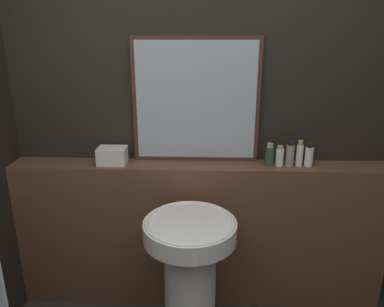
{
  "coord_description": "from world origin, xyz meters",
  "views": [
    {
      "loc": [
        0.02,
        -0.74,
        1.8
      ],
      "look_at": [
        -0.05,
        1.37,
        1.1
      ],
      "focal_mm": 35.0,
      "sensor_mm": 36.0,
      "label": 1
    }
  ],
  "objects_px": {
    "pedestal_sink": "(190,272)",
    "conditioner_bottle": "(280,156)",
    "body_wash_bottle": "(300,154)",
    "towel_stack": "(112,156)",
    "mirror": "(196,101)",
    "lotion_bottle": "(290,154)",
    "shampoo_bottle": "(269,155)",
    "hand_soap_bottle": "(309,156)"
  },
  "relations": [
    {
      "from": "conditioner_bottle",
      "to": "shampoo_bottle",
      "type": "bearing_deg",
      "value": -180.0
    },
    {
      "from": "pedestal_sink",
      "to": "hand_soap_bottle",
      "type": "xyz_separation_m",
      "value": [
        0.72,
        0.43,
        0.55
      ]
    },
    {
      "from": "shampoo_bottle",
      "to": "hand_soap_bottle",
      "type": "xyz_separation_m",
      "value": [
        0.24,
        -0.0,
        0.0
      ]
    },
    {
      "from": "towel_stack",
      "to": "pedestal_sink",
      "type": "bearing_deg",
      "value": -40.3
    },
    {
      "from": "mirror",
      "to": "hand_soap_bottle",
      "type": "relative_size",
      "value": 5.37
    },
    {
      "from": "mirror",
      "to": "hand_soap_bottle",
      "type": "distance_m",
      "value": 0.78
    },
    {
      "from": "conditioner_bottle",
      "to": "body_wash_bottle",
      "type": "height_order",
      "value": "body_wash_bottle"
    },
    {
      "from": "body_wash_bottle",
      "to": "towel_stack",
      "type": "bearing_deg",
      "value": -180.0
    },
    {
      "from": "mirror",
      "to": "body_wash_bottle",
      "type": "bearing_deg",
      "value": -7.6
    },
    {
      "from": "towel_stack",
      "to": "shampoo_bottle",
      "type": "relative_size",
      "value": 1.22
    },
    {
      "from": "towel_stack",
      "to": "body_wash_bottle",
      "type": "bearing_deg",
      "value": 0.0
    },
    {
      "from": "shampoo_bottle",
      "to": "body_wash_bottle",
      "type": "distance_m",
      "value": 0.18
    },
    {
      "from": "towel_stack",
      "to": "lotion_bottle",
      "type": "xyz_separation_m",
      "value": [
        1.11,
        0.0,
        0.02
      ]
    },
    {
      "from": "lotion_bottle",
      "to": "towel_stack",
      "type": "bearing_deg",
      "value": 180.0
    },
    {
      "from": "shampoo_bottle",
      "to": "lotion_bottle",
      "type": "xyz_separation_m",
      "value": [
        0.13,
        0.0,
        0.01
      ]
    },
    {
      "from": "mirror",
      "to": "hand_soap_bottle",
      "type": "height_order",
      "value": "mirror"
    },
    {
      "from": "pedestal_sink",
      "to": "towel_stack",
      "type": "distance_m",
      "value": 0.86
    },
    {
      "from": "lotion_bottle",
      "to": "shampoo_bottle",
      "type": "bearing_deg",
      "value": 180.0
    },
    {
      "from": "lotion_bottle",
      "to": "body_wash_bottle",
      "type": "bearing_deg",
      "value": 0.0
    },
    {
      "from": "mirror",
      "to": "conditioner_bottle",
      "type": "distance_m",
      "value": 0.62
    },
    {
      "from": "body_wash_bottle",
      "to": "conditioner_bottle",
      "type": "bearing_deg",
      "value": 180.0
    },
    {
      "from": "mirror",
      "to": "shampoo_bottle",
      "type": "distance_m",
      "value": 0.57
    },
    {
      "from": "lotion_bottle",
      "to": "body_wash_bottle",
      "type": "xyz_separation_m",
      "value": [
        0.06,
        0.0,
        0.0
      ]
    },
    {
      "from": "towel_stack",
      "to": "conditioner_bottle",
      "type": "height_order",
      "value": "conditioner_bottle"
    },
    {
      "from": "mirror",
      "to": "conditioner_bottle",
      "type": "relative_size",
      "value": 6.04
    },
    {
      "from": "pedestal_sink",
      "to": "towel_stack",
      "type": "xyz_separation_m",
      "value": [
        -0.51,
        0.43,
        0.54
      ]
    },
    {
      "from": "mirror",
      "to": "towel_stack",
      "type": "relative_size",
      "value": 4.45
    },
    {
      "from": "pedestal_sink",
      "to": "conditioner_bottle",
      "type": "bearing_deg",
      "value": 38.45
    },
    {
      "from": "lotion_bottle",
      "to": "hand_soap_bottle",
      "type": "relative_size",
      "value": 1.1
    },
    {
      "from": "conditioner_bottle",
      "to": "body_wash_bottle",
      "type": "distance_m",
      "value": 0.12
    },
    {
      "from": "towel_stack",
      "to": "lotion_bottle",
      "type": "bearing_deg",
      "value": 0.0
    },
    {
      "from": "pedestal_sink",
      "to": "shampoo_bottle",
      "type": "bearing_deg",
      "value": 41.96
    },
    {
      "from": "shampoo_bottle",
      "to": "mirror",
      "type": "bearing_deg",
      "value": 169.41
    },
    {
      "from": "lotion_bottle",
      "to": "hand_soap_bottle",
      "type": "height_order",
      "value": "lotion_bottle"
    },
    {
      "from": "lotion_bottle",
      "to": "mirror",
      "type": "bearing_deg",
      "value": 171.65
    },
    {
      "from": "hand_soap_bottle",
      "to": "pedestal_sink",
      "type": "bearing_deg",
      "value": -149.19
    },
    {
      "from": "conditioner_bottle",
      "to": "hand_soap_bottle",
      "type": "bearing_deg",
      "value": -0.0
    },
    {
      "from": "mirror",
      "to": "pedestal_sink",
      "type": "bearing_deg",
      "value": -92.01
    },
    {
      "from": "lotion_bottle",
      "to": "hand_soap_bottle",
      "type": "bearing_deg",
      "value": -0.0
    },
    {
      "from": "mirror",
      "to": "body_wash_bottle",
      "type": "xyz_separation_m",
      "value": [
        0.64,
        -0.09,
        -0.31
      ]
    },
    {
      "from": "conditioner_bottle",
      "to": "body_wash_bottle",
      "type": "bearing_deg",
      "value": 0.0
    },
    {
      "from": "pedestal_sink",
      "to": "shampoo_bottle",
      "type": "xyz_separation_m",
      "value": [
        0.48,
        0.43,
        0.55
      ]
    }
  ]
}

